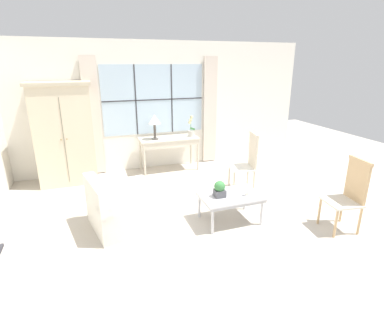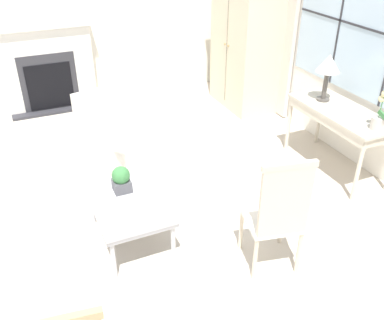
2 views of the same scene
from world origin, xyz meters
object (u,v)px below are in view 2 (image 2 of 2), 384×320
at_px(fireplace, 45,62).
at_px(armoire, 246,40).
at_px(potted_plant_small, 121,179).
at_px(potted_orchid, 380,114).
at_px(armchair_upholstered, 125,136).
at_px(table_lamp, 328,66).
at_px(console_table, 341,117).
at_px(side_chair_wooden, 278,212).
at_px(coffee_table, 129,205).
at_px(pillar_candle, 122,213).

xyz_separation_m(fireplace, armoire, (1.02, 2.76, 0.28)).
height_order(armoire, potted_plant_small, armoire).
bearing_deg(armoire, fireplace, -110.33).
relative_size(fireplace, armoire, 1.08).
height_order(potted_orchid, armchair_upholstered, potted_orchid).
bearing_deg(fireplace, table_lamp, 44.35).
xyz_separation_m(console_table, potted_plant_small, (0.09, -2.56, -0.10)).
height_order(armoire, potted_orchid, armoire).
relative_size(armoire, console_table, 1.55).
xyz_separation_m(fireplace, side_chair_wooden, (4.25, 1.21, -0.13)).
distance_m(potted_orchid, potted_plant_small, 2.61).
bearing_deg(console_table, armchair_upholstered, -120.87).
relative_size(coffee_table, potted_plant_small, 3.65).
xyz_separation_m(armchair_upholstered, pillar_candle, (1.78, -0.52, 0.23)).
bearing_deg(side_chair_wooden, fireplace, -164.07).
xyz_separation_m(side_chair_wooden, coffee_table, (-0.84, -0.99, -0.21)).
distance_m(side_chair_wooden, coffee_table, 1.32).
relative_size(fireplace, potted_plant_small, 8.77).
bearing_deg(potted_orchid, console_table, 178.21).
distance_m(armchair_upholstered, pillar_candle, 1.87).
bearing_deg(console_table, pillar_candle, -79.55).
xyz_separation_m(fireplace, console_table, (3.14, 2.78, -0.07)).
bearing_deg(armchair_upholstered, armoire, 111.19).
height_order(table_lamp, pillar_candle, table_lamp).
distance_m(armoire, pillar_candle, 3.75).
bearing_deg(coffee_table, table_lamp, 102.90).
height_order(fireplace, potted_orchid, fireplace).
bearing_deg(side_chair_wooden, console_table, 125.30).
relative_size(table_lamp, potted_orchid, 1.13).
xyz_separation_m(fireplace, armchair_upholstered, (1.85, 0.63, -0.46)).
bearing_deg(coffee_table, armchair_upholstered, 165.36).
distance_m(fireplace, side_chair_wooden, 4.42).
relative_size(coffee_table, pillar_candle, 5.95).
relative_size(potted_orchid, pillar_candle, 3.15).
bearing_deg(table_lamp, coffee_table, -77.10).
distance_m(potted_orchid, coffee_table, 2.61).
bearing_deg(potted_orchid, coffee_table, -95.51).
relative_size(potted_orchid, side_chair_wooden, 0.43).
distance_m(armoire, console_table, 2.14).
relative_size(armoire, side_chair_wooden, 1.81).
height_order(console_table, potted_orchid, potted_orchid).
relative_size(console_table, potted_plant_small, 5.24).
bearing_deg(armoire, console_table, 0.70).
xyz_separation_m(potted_plant_small, pillar_candle, (0.41, -0.11, -0.06)).
xyz_separation_m(side_chair_wooden, potted_plant_small, (-1.03, -0.99, -0.04)).
distance_m(fireplace, table_lamp, 3.97).
bearing_deg(side_chair_wooden, pillar_candle, -119.21).
height_order(armchair_upholstered, pillar_candle, armchair_upholstered).
bearing_deg(pillar_candle, potted_orchid, 89.57).
xyz_separation_m(armoire, pillar_candle, (2.61, -2.65, -0.50)).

